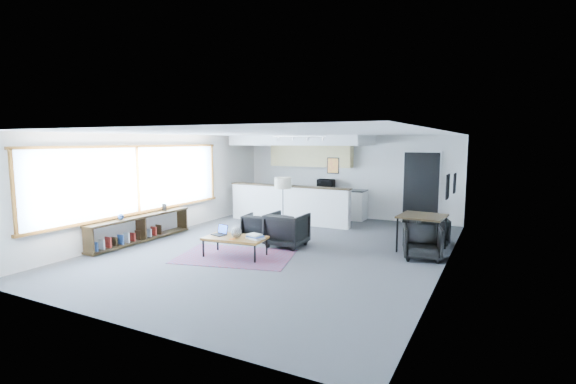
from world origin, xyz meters
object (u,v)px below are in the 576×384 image
at_px(dining_chair_near, 422,243).
at_px(dining_chair_far, 433,231).
at_px(laptop, 221,232).
at_px(microwave, 326,183).
at_px(dining_table, 422,218).
at_px(coffee_table, 235,239).
at_px(book_stack, 255,237).
at_px(floor_lamp, 283,185).
at_px(ceramic_pot, 236,232).
at_px(armchair_right, 287,228).
at_px(armchair_left, 259,225).

distance_m(dining_chair_near, dining_chair_far, 1.49).
relative_size(laptop, microwave, 0.68).
bearing_deg(laptop, dining_table, 45.73).
distance_m(coffee_table, book_stack, 0.47).
relative_size(floor_lamp, dining_table, 1.48).
xyz_separation_m(laptop, microwave, (0.33, 5.15, 0.62)).
height_order(laptop, book_stack, laptop).
distance_m(floor_lamp, dining_table, 3.48).
distance_m(ceramic_pot, book_stack, 0.42).
bearing_deg(coffee_table, dining_chair_near, 18.09).
relative_size(coffee_table, ceramic_pot, 6.02).
height_order(laptop, dining_chair_far, laptop).
relative_size(armchair_right, floor_lamp, 0.57).
height_order(coffee_table, book_stack, book_stack).
distance_m(dining_table, dining_chair_near, 0.78).
distance_m(dining_table, dining_chair_far, 0.95).
distance_m(armchair_right, dining_chair_near, 2.98).
relative_size(coffee_table, floor_lamp, 0.90).
distance_m(dining_chair_near, microwave, 5.11).
height_order(ceramic_pot, dining_chair_far, ceramic_pot).
height_order(dining_chair_near, microwave, microwave).
relative_size(dining_table, dining_chair_near, 1.57).
bearing_deg(coffee_table, armchair_right, 59.07).
height_order(laptop, armchair_left, armchair_left).
xyz_separation_m(dining_chair_far, microwave, (-3.60, 2.06, 0.81)).
xyz_separation_m(book_stack, microwave, (-0.53, 5.14, 0.64)).
relative_size(dining_chair_far, microwave, 1.12).
xyz_separation_m(dining_table, microwave, (-3.47, 2.89, 0.38)).
height_order(armchair_left, armchair_right, armchair_right).
height_order(laptop, armchair_right, armchair_right).
distance_m(laptop, dining_table, 4.43).
height_order(laptop, dining_chair_near, dining_chair_near).
height_order(armchair_left, microwave, microwave).
xyz_separation_m(laptop, book_stack, (0.86, 0.01, -0.02)).
xyz_separation_m(book_stack, dining_chair_far, (3.07, 3.08, -0.17)).
distance_m(laptop, armchair_right, 1.56).
relative_size(floor_lamp, dining_chair_near, 2.32).
xyz_separation_m(armchair_left, dining_chair_near, (3.93, 0.03, -0.02)).
relative_size(floor_lamp, dining_chair_far, 2.59).
bearing_deg(dining_chair_far, laptop, 19.56).
xyz_separation_m(floor_lamp, dining_table, (3.43, 0.11, -0.58)).
bearing_deg(dining_table, armchair_right, -160.07).
relative_size(book_stack, dining_chair_near, 0.58).
bearing_deg(ceramic_pot, coffee_table, 153.18).
xyz_separation_m(laptop, dining_chair_far, (3.93, 3.09, -0.19)).
bearing_deg(floor_lamp, microwave, 90.83).
xyz_separation_m(laptop, floor_lamp, (0.38, 2.14, 0.83)).
height_order(ceramic_pot, armchair_right, armchair_right).
height_order(armchair_right, microwave, microwave).
distance_m(book_stack, dining_chair_far, 4.35).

